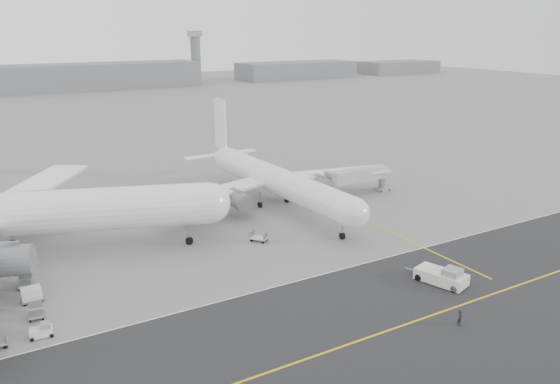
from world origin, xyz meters
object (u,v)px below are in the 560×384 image
airliner_a (3,215)px  airliner_b (274,179)px  jet_bridge (358,176)px  pushback_tug (442,276)px  ground_crew_a (460,318)px  control_tower (196,56)px

airliner_a → airliner_b: (46.22, 1.71, -1.43)m
airliner_a → jet_bridge: size_ratio=4.29×
pushback_tug → jet_bridge: jet_bridge is taller
ground_crew_a → pushback_tug: bearing=30.1°
jet_bridge → ground_crew_a: size_ratio=7.86×
jet_bridge → ground_crew_a: bearing=-114.8°
airliner_a → jet_bridge: bearing=-71.5°
ground_crew_a → control_tower: bearing=49.8°
airliner_b → jet_bridge: airliner_b is taller
airliner_b → jet_bridge: 18.18m
airliner_a → ground_crew_a: size_ratio=33.70×
airliner_a → jet_bridge: 64.21m
jet_bridge → control_tower: bearing=75.7°
pushback_tug → jet_bridge: (15.20, 37.58, 2.91)m
jet_bridge → ground_crew_a: (-21.49, -46.28, -2.99)m
pushback_tug → jet_bridge: 40.64m
jet_bridge → ground_crew_a: 51.11m
airliner_b → pushback_tug: size_ratio=5.92×
airliner_a → jet_bridge: airliner_a is taller
control_tower → airliner_a: control_tower is taller
pushback_tug → jet_bridge: bearing=50.9°
pushback_tug → ground_crew_a: size_ratio=4.64×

